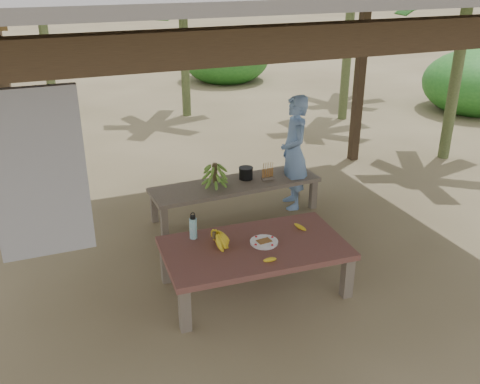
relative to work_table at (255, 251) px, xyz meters
name	(u,v)px	position (x,y,z in m)	size (l,w,h in m)	color
ground	(252,255)	(0.24, 0.63, -0.43)	(80.00, 80.00, 0.00)	brown
work_table	(255,251)	(0.00, 0.00, 0.00)	(1.85, 1.09, 0.50)	brown
bench	(236,187)	(0.44, 1.67, -0.04)	(2.22, 0.68, 0.45)	brown
ripe_banana_bunch	(214,239)	(-0.38, 0.13, 0.15)	(0.29, 0.25, 0.17)	yellow
plate	(264,242)	(0.10, -0.01, 0.08)	(0.28, 0.28, 0.04)	white
loose_banana_front	(270,260)	(0.01, -0.34, 0.09)	(0.04, 0.15, 0.04)	yellow
loose_banana_side	(300,227)	(0.58, 0.15, 0.09)	(0.04, 0.16, 0.04)	yellow
water_flask	(193,227)	(-0.52, 0.37, 0.19)	(0.08, 0.08, 0.29)	#39A7B3
green_banana_stalk	(215,174)	(0.16, 1.66, 0.18)	(0.29, 0.29, 0.33)	#598C2D
cooking_pot	(246,173)	(0.62, 1.75, 0.09)	(0.18, 0.18, 0.15)	black
skewer_rack	(268,171)	(0.88, 1.64, 0.14)	(0.18, 0.08, 0.24)	#A57F47
woman	(294,153)	(1.26, 1.65, 0.33)	(0.56, 0.36, 1.52)	#6B90CB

